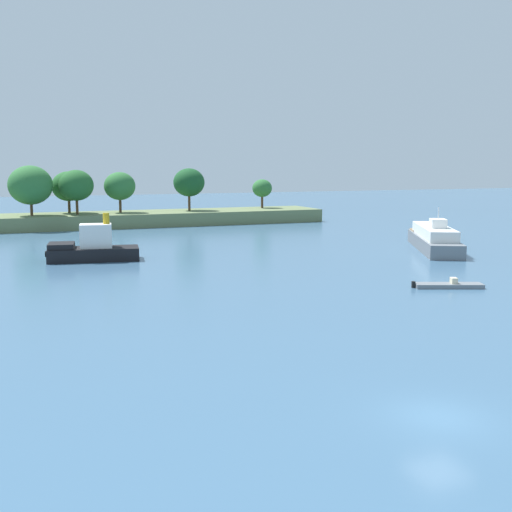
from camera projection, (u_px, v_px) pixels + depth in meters
name	position (u px, v px, depth m)	size (l,w,h in m)	color
ground_plane	(439.00, 417.00, 26.95)	(400.00, 400.00, 0.00)	#3D607F
treeline_island	(127.00, 207.00, 109.67)	(63.68, 11.27, 10.32)	#66754C
tugboat	(92.00, 248.00, 70.40)	(10.21, 5.37, 5.23)	black
white_riverboat	(434.00, 239.00, 79.08)	(11.76, 17.86, 5.44)	slate
fishing_skiff	(448.00, 285.00, 55.08)	(5.98, 3.53, 0.87)	slate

